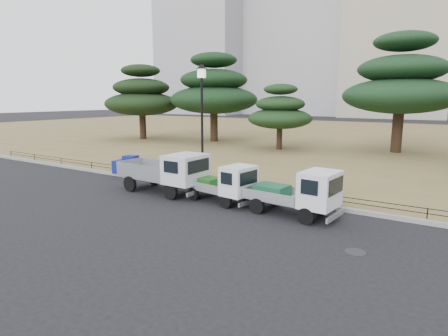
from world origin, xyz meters
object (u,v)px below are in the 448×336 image
Objects in this scene: street_lamp at (202,104)px; tarp_pile at (129,166)px; truck_kei_front at (224,183)px; truck_kei_rear at (298,193)px; truck_large at (167,171)px.

tarp_pile is at bearing 178.20° from street_lamp.
truck_kei_rear reaches higher than truck_kei_front.
street_lamp reaches higher than tarp_pile.
truck_large is at bearing -175.33° from truck_kei_rear.
truck_large is 4.92m from tarp_pile.
truck_kei_front is at bearing -36.30° from street_lamp.
truck_kei_rear reaches higher than tarp_pile.
truck_large reaches higher than truck_kei_front.
street_lamp reaches higher than truck_kei_rear.
truck_kei_rear is 6.74m from street_lamp.
street_lamp is 6.33m from tarp_pile.
truck_kei_front is at bearing 2.87° from truck_large.
truck_kei_front is 0.92× the size of truck_kei_rear.
tarp_pile is at bearing 158.71° from truck_large.
truck_large is 6.43m from truck_kei_rear.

